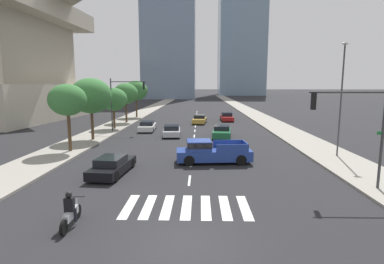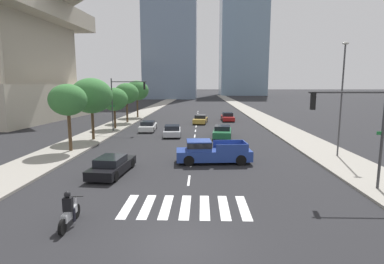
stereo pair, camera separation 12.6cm
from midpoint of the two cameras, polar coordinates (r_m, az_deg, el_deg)
ground_plane at (r=11.67m, az=-1.83°, el=-20.08°), size 800.00×800.00×0.00m
sidewalk_east at (r=41.91m, az=16.18°, el=0.81°), size 4.00×260.00×0.15m
sidewalk_west at (r=42.26m, az=-14.42°, el=0.94°), size 4.00×260.00×0.15m
crosswalk_near at (r=14.66m, az=-0.99°, el=-13.80°), size 5.85×2.92×0.01m
lane_divider_center at (r=41.91m, az=0.85°, el=1.06°), size 0.14×50.00×0.01m
motorcycle_lead at (r=13.55m, az=-21.73°, el=-13.76°), size 0.70×2.12×1.49m
pickup_truck at (r=22.32m, az=3.54°, el=-3.72°), size 5.55×2.33×1.67m
sedan_red_0 at (r=48.90m, az=6.74°, el=2.80°), size 1.91×4.66×1.29m
sedan_white_1 at (r=38.26m, az=-8.12°, el=1.07°), size 1.98×4.74×1.21m
sedan_black_2 at (r=20.18m, az=-14.57°, el=-6.11°), size 2.13×4.70×1.17m
sedan_green_3 at (r=33.26m, az=5.80°, el=0.01°), size 2.30×4.52×1.26m
sedan_gold_4 at (r=45.30m, az=1.67°, el=2.37°), size 2.25×4.69×1.25m
sedan_silver_5 at (r=34.05m, az=-3.61°, el=0.21°), size 2.13×4.40×1.23m
traffic_signal_near at (r=18.00m, az=28.33°, el=2.28°), size 4.25×0.28×5.51m
traffic_signal_far at (r=37.16m, az=-12.46°, el=6.70°), size 4.46×0.28×6.27m
street_lamp_east at (r=26.00m, az=26.36°, el=6.67°), size 0.50×0.24×8.65m
street_tree_nearest at (r=27.24m, az=-22.08°, el=5.55°), size 3.08×3.08×5.59m
street_tree_second at (r=32.31m, az=-18.20°, el=6.44°), size 4.15×4.15×6.19m
street_tree_third at (r=39.89m, az=-14.27°, el=5.94°), size 3.42×3.42×5.16m
street_tree_fourth at (r=46.13m, az=-12.08°, el=7.05°), size 3.58×3.58×5.78m
street_tree_fifth at (r=53.36m, az=-10.18°, el=7.64°), size 3.95×3.95×6.25m
office_tower_center_skyline at (r=181.46m, az=9.57°, el=20.90°), size 24.49×26.28×98.97m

